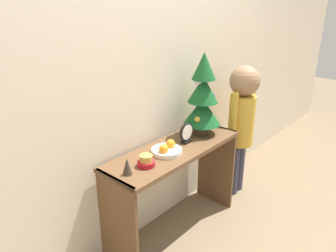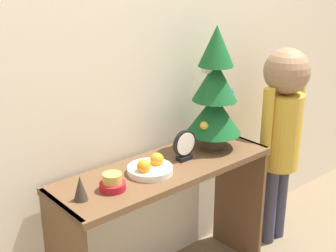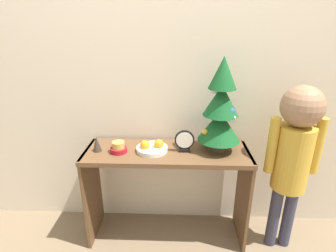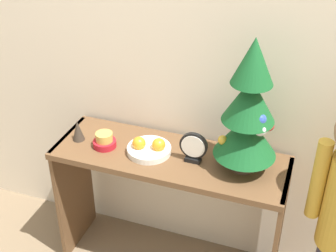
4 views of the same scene
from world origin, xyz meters
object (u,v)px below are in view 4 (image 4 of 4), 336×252
(mini_tree, at_px, (249,111))
(singing_bowl, at_px, (104,141))
(desk_clock, at_px, (193,148))
(fruit_bowl, at_px, (149,148))
(figurine, at_px, (78,130))

(mini_tree, height_order, singing_bowl, mini_tree)
(desk_clock, bearing_deg, mini_tree, 6.58)
(fruit_bowl, height_order, desk_clock, desk_clock)
(mini_tree, relative_size, desk_clock, 4.12)
(mini_tree, relative_size, figurine, 5.91)
(mini_tree, distance_m, desk_clock, 0.31)
(fruit_bowl, bearing_deg, figurine, -178.26)
(desk_clock, distance_m, figurine, 0.57)
(figurine, bearing_deg, mini_tree, 2.94)
(singing_bowl, height_order, desk_clock, desk_clock)
(fruit_bowl, relative_size, figurine, 1.98)
(mini_tree, bearing_deg, singing_bowl, -175.46)
(mini_tree, height_order, desk_clock, mini_tree)
(mini_tree, height_order, fruit_bowl, mini_tree)
(singing_bowl, bearing_deg, figurine, 175.72)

